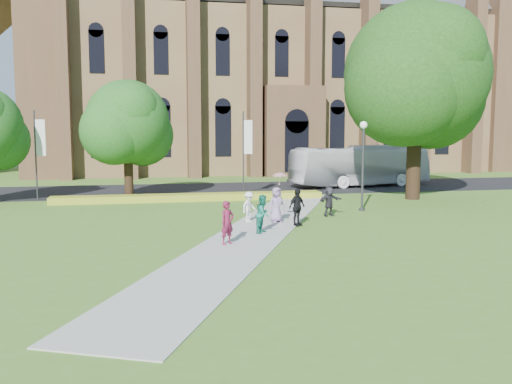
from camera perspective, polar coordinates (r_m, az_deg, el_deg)
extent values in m
plane|color=#487122|center=(25.77, 0.43, -4.42)|extent=(160.00, 160.00, 0.00)
cube|color=black|center=(45.32, -4.84, 0.28)|extent=(160.00, 10.00, 0.02)
cube|color=#B2B2A8|center=(26.73, -0.02, -3.98)|extent=(15.58, 28.54, 0.04)
cube|color=gold|center=(38.37, -6.61, -0.53)|extent=(18.00, 1.40, 0.45)
cube|color=olive|center=(66.63, 1.70, 9.57)|extent=(52.00, 16.00, 17.00)
cube|color=brown|center=(58.76, -21.01, 11.53)|extent=(3.50, 3.50, 21.00)
cube|color=brown|center=(70.35, 23.30, 10.52)|extent=(3.50, 3.50, 21.00)
cube|color=brown|center=(57.81, 3.75, 6.07)|extent=(6.00, 2.50, 9.00)
cylinder|color=#38383D|center=(33.85, 10.62, 2.17)|extent=(0.14, 0.14, 4.80)
sphere|color=white|center=(33.76, 10.71, 6.61)|extent=(0.44, 0.44, 0.44)
cylinder|color=#38383D|center=(34.10, 10.54, -1.73)|extent=(0.36, 0.36, 0.15)
cylinder|color=#332114|center=(40.18, 15.51, 3.99)|extent=(0.96, 0.96, 6.60)
sphere|color=#1A3C10|center=(40.31, 15.73, 11.25)|extent=(9.60, 9.60, 9.60)
cylinder|color=#332114|center=(39.36, -12.63, 2.22)|extent=(0.60, 0.60, 4.12)
sphere|color=#1B4F17|center=(39.26, -12.74, 6.86)|extent=(5.60, 5.60, 5.60)
cylinder|color=#38383D|center=(40.65, -1.28, 3.82)|extent=(0.10, 0.10, 6.00)
cube|color=white|center=(40.68, -0.79, 5.52)|extent=(0.60, 0.02, 2.40)
cylinder|color=#38383D|center=(40.56, -21.16, 3.39)|extent=(0.10, 0.10, 6.00)
cube|color=white|center=(40.46, -20.74, 5.10)|extent=(0.60, 0.02, 2.40)
imported|color=white|center=(48.16, 10.38, 2.59)|extent=(12.43, 4.97, 3.38)
imported|color=maroon|center=(23.64, -2.89, -3.08)|extent=(0.79, 0.73, 1.81)
imported|color=#177660|center=(26.16, 0.72, -2.21)|extent=(1.03, 1.08, 1.76)
imported|color=silver|center=(29.29, -0.70, -1.49)|extent=(1.13, 1.09, 1.55)
imported|color=black|center=(28.23, 4.12, -1.51)|extent=(1.15, 0.96, 1.84)
imported|color=gray|center=(29.13, 2.08, -1.29)|extent=(1.01, 0.81, 1.80)
imported|color=#2C2931|center=(31.55, 7.33, -0.87)|extent=(1.61, 1.05, 1.66)
imported|color=#D69B97|center=(29.13, 2.38, 1.14)|extent=(0.90, 0.90, 0.65)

